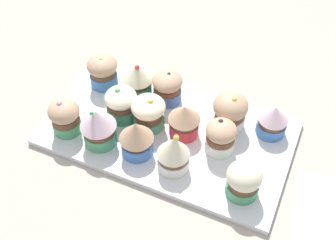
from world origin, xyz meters
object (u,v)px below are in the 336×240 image
cupcake_3 (137,79)px  baking_tray (168,133)px  cupcake_0 (273,120)px  cupcake_1 (230,111)px  cupcake_10 (173,153)px  cupcake_6 (184,120)px  cupcake_7 (148,114)px  cupcake_2 (167,87)px  cupcake_11 (136,138)px  cupcake_12 (98,126)px  cupcake_4 (103,71)px  cupcake_5 (221,135)px  cupcake_9 (244,180)px  cupcake_13 (65,116)px  cupcake_8 (122,103)px

cupcake_3 → baking_tray: bearing=144.5°
cupcake_0 → cupcake_1: cupcake_1 is taller
cupcake_10 → cupcake_6: bearing=-81.1°
cupcake_0 → cupcake_7: (21.07, 7.80, 0.14)cm
cupcake_2 → cupcake_10: cupcake_10 is taller
cupcake_1 → cupcake_11: cupcake_1 is taller
cupcake_12 → cupcake_4: bearing=-63.3°
cupcake_2 → cupcake_6: size_ratio=0.97×
cupcake_2 → cupcake_6: 9.10cm
cupcake_6 → cupcake_10: bearing=98.9°
cupcake_5 → cupcake_2: bearing=-27.9°
cupcake_4 → cupcake_9: size_ratio=1.03×
cupcake_7 → cupcake_13: size_ratio=0.96×
cupcake_9 → baking_tray: bearing=-23.5°
cupcake_7 → cupcake_10: 10.29cm
cupcake_5 → cupcake_6: cupcake_6 is taller
cupcake_2 → cupcake_10: (-7.45, 14.35, 0.51)cm
baking_tray → cupcake_1: size_ratio=5.92×
cupcake_11 → cupcake_12: size_ratio=0.91×
cupcake_5 → cupcake_6: size_ratio=0.98×
cupcake_0 → cupcake_11: 24.58cm
cupcake_0 → cupcake_11: size_ratio=0.88×
cupcake_11 → cupcake_1: bearing=-135.5°
cupcake_12 → cupcake_13: 6.96cm
cupcake_0 → cupcake_11: cupcake_11 is taller
cupcake_1 → cupcake_13: cupcake_1 is taller
cupcake_10 → cupcake_2: bearing=-62.6°
cupcake_9 → cupcake_13: 33.32cm
cupcake_6 → cupcake_7: size_ratio=1.00×
cupcake_6 → cupcake_1: bearing=-143.0°
baking_tray → cupcake_11: 8.47cm
cupcake_1 → cupcake_3: 19.06cm
cupcake_1 → cupcake_11: (12.63, 12.42, 0.14)cm
cupcake_0 → cupcake_12: 30.95cm
cupcake_2 → cupcake_8: 9.47cm
cupcake_10 → cupcake_13: 21.08cm
cupcake_2 → cupcake_12: (6.70, 14.48, 0.80)cm
cupcake_8 → cupcake_7: bearing=175.6°
cupcake_8 → cupcake_10: bearing=152.5°
cupcake_8 → cupcake_6: bearing=-176.6°
cupcake_0 → cupcake_10: size_ratio=0.83×
cupcake_1 → cupcake_9: size_ratio=1.12×
cupcake_10 → cupcake_13: cupcake_10 is taller
cupcake_8 → cupcake_12: size_ratio=0.84×
cupcake_0 → cupcake_12: (27.33, 14.50, 0.87)cm
cupcake_6 → cupcake_13: bearing=21.6°
cupcake_10 → baking_tray: bearing=-60.0°
cupcake_2 → cupcake_4: bearing=4.8°
cupcake_1 → cupcake_12: bearing=33.3°
baking_tray → cupcake_0: cupcake_0 is taller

